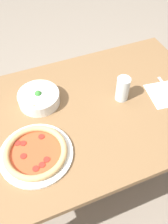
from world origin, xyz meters
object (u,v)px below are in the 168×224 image
fork (162,95)px  glass (123,89)px  bowl (39,97)px  pizza (36,153)px

fork → glass: glass is taller
fork → glass: 0.21m
bowl → glass: (0.38, -0.12, 0.03)m
pizza → bowl: (0.09, 0.28, 0.02)m
bowl → glass: 0.40m
bowl → glass: glass is taller
fork → pizza: bearing=103.6°
bowl → glass: size_ratio=1.59×
pizza → glass: bearing=18.1°
bowl → pizza: bearing=-108.3°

